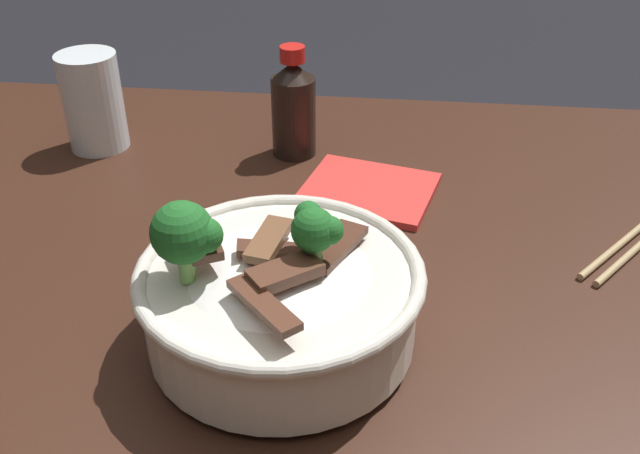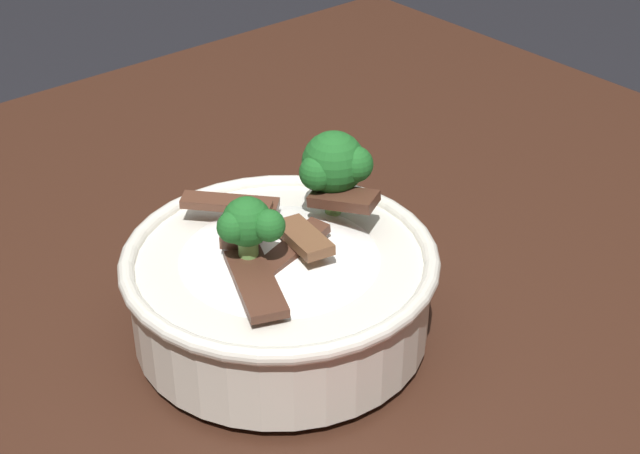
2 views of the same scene
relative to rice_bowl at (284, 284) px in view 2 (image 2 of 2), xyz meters
name	(u,v)px [view 2 (image 2 of 2)]	position (x,y,z in m)	size (l,w,h in m)	color
rice_bowl	(284,284)	(0.00, 0.00, 0.00)	(0.23, 0.23, 0.14)	silver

